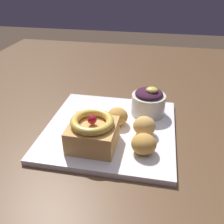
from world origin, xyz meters
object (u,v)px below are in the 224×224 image
front_plate (110,129)px  fritter_middle (144,144)px  fritter_front (117,116)px  berry_ramekin (148,102)px  fritter_back (144,126)px  cake_slice (93,132)px

front_plate → fritter_middle: size_ratio=5.87×
fritter_front → front_plate: bearing=-133.4°
berry_ramekin → fritter_middle: (0.00, -0.15, -0.01)m
berry_ramekin → fritter_back: berry_ramekin is taller
cake_slice → fritter_back: (0.10, 0.06, -0.01)m
front_plate → cake_slice: cake_slice is taller
front_plate → cake_slice: (-0.02, -0.07, 0.04)m
cake_slice → berry_ramekin: 0.18m
cake_slice → fritter_back: cake_slice is taller
cake_slice → fritter_front: bearing=67.4°
fritter_middle → fritter_back: bearing=93.5°
fritter_back → berry_ramekin: bearing=88.9°
berry_ramekin → fritter_back: size_ratio=1.68×
berry_ramekin → fritter_front: bearing=-136.4°
fritter_middle → fritter_back: (-0.00, 0.06, 0.00)m
fritter_middle → fritter_front: bearing=126.9°
front_plate → berry_ramekin: bearing=44.2°
fritter_middle → fritter_back: size_ratio=1.02×
fritter_front → berry_ramekin: bearing=43.6°
cake_slice → fritter_back: 0.12m
cake_slice → front_plate: bearing=72.9°
front_plate → berry_ramekin: 0.12m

